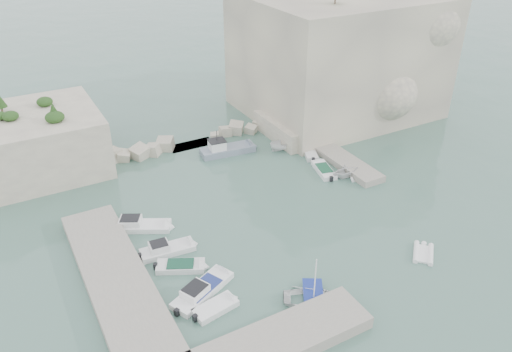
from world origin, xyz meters
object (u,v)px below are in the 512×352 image
motorboat_b (168,252)px  motorboat_e (215,310)px  tender_east_a (345,177)px  motorboat_d (203,293)px  rowboat (313,302)px  tender_east_d (285,149)px  motorboat_a (141,228)px  motorboat_c (181,269)px  tender_east_c (310,154)px  tender_east_b (324,172)px  work_boat (228,153)px  inflatable_dinghy (423,255)px

motorboat_b → motorboat_e: (0.77, -8.91, 0.00)m
motorboat_e → tender_east_a: bearing=18.7°
motorboat_d → rowboat: (7.54, -5.41, 0.00)m
tender_east_d → motorboat_a: bearing=116.2°
rowboat → motorboat_e: bearing=98.5°
motorboat_d → motorboat_e: (0.09, -2.33, 0.00)m
motorboat_c → tender_east_c: 26.05m
motorboat_c → tender_east_c: same height
tender_east_b → work_boat: bearing=52.1°
tender_east_c → work_boat: bearing=81.6°
motorboat_e → motorboat_c: bearing=85.8°
motorboat_d → tender_east_c: bearing=10.8°
motorboat_d → motorboat_c: bearing=71.3°
motorboat_c → tender_east_b: same height
rowboat → tender_east_c: (14.65, 22.02, 0.00)m
work_boat → tender_east_a: bearing=-46.0°
motorboat_a → tender_east_c: bearing=40.3°
tender_east_a → tender_east_c: bearing=8.2°
inflatable_dinghy → motorboat_c: bearing=113.1°
tender_east_b → motorboat_b: bearing=118.0°
motorboat_d → tender_east_a: (22.66, 9.82, 0.00)m
motorboat_d → motorboat_e: size_ratio=1.66×
tender_east_b → tender_east_d: 7.46m
motorboat_e → inflatable_dinghy: bearing=-18.1°
motorboat_b → motorboat_a: bearing=107.3°
motorboat_b → work_boat: (13.87, 15.49, 0.00)m
motorboat_b → tender_east_b: (21.77, 5.41, 0.00)m
motorboat_a → tender_east_d: 23.33m
motorboat_b → tender_east_d: 24.49m
rowboat → work_boat: size_ratio=0.65×
motorboat_b → tender_east_b: size_ratio=1.13×
rowboat → tender_east_b: 22.05m
motorboat_d → tender_east_d: size_ratio=1.58×
tender_east_a → tender_east_b: tender_east_a is taller
motorboat_d → tender_east_d: (20.18, 19.39, 0.00)m
motorboat_c → motorboat_d: motorboat_d is taller
tender_east_b → tender_east_d: (-0.90, 7.40, 0.00)m
motorboat_b → tender_east_c: size_ratio=1.22×
tender_east_a → tender_east_c: size_ratio=0.78×
motorboat_e → inflatable_dinghy: motorboat_e is taller
motorboat_e → rowboat: size_ratio=0.81×
motorboat_c → motorboat_e: same height
tender_east_a → motorboat_b: bearing=102.1°
rowboat → motorboat_b: bearing=65.4°
motorboat_b → motorboat_d: same height
motorboat_b → inflatable_dinghy: (20.67, -11.88, 0.00)m
motorboat_e → inflatable_dinghy: (19.91, -2.97, 0.00)m
motorboat_e → tender_east_b: size_ratio=0.82×
motorboat_c → tender_east_b: (21.57, 8.20, 0.00)m
tender_east_c → motorboat_d: bearing=149.7°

